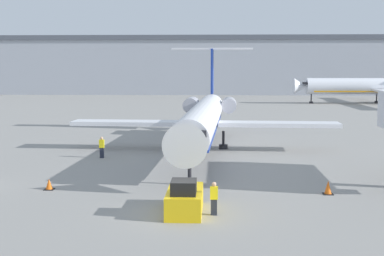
{
  "coord_description": "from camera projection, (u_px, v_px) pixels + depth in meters",
  "views": [
    {
      "loc": [
        1.85,
        -26.41,
        7.61
      ],
      "look_at": [
        0.0,
        13.04,
        2.99
      ],
      "focal_mm": 50.0,
      "sensor_mm": 36.0,
      "label": 1
    }
  ],
  "objects": [
    {
      "name": "ground_plane",
      "position": [
        180.0,
        216.0,
        27.17
      ],
      "size": [
        600.0,
        600.0,
        0.0
      ],
      "primitive_type": "plane",
      "color": "gray"
    },
    {
      "name": "terminal_building",
      "position": [
        210.0,
        65.0,
        145.33
      ],
      "size": [
        180.0,
        16.8,
        15.48
      ],
      "color": "#9EA3AD",
      "rests_on": "ground"
    },
    {
      "name": "airplane_main",
      "position": [
        204.0,
        117.0,
        48.15
      ],
      "size": [
        24.26,
        33.68,
        9.65
      ],
      "color": "white",
      "rests_on": "ground"
    },
    {
      "name": "pushback_tug",
      "position": [
        185.0,
        199.0,
        27.79
      ],
      "size": [
        1.81,
        4.06,
        1.89
      ],
      "color": "yellow",
      "rests_on": "ground"
    },
    {
      "name": "worker_near_tug",
      "position": [
        214.0,
        198.0,
        27.26
      ],
      "size": [
        0.4,
        0.24,
        1.73
      ],
      "color": "#232838",
      "rests_on": "ground"
    },
    {
      "name": "worker_by_wing",
      "position": [
        102.0,
        147.0,
        44.2
      ],
      "size": [
        0.4,
        0.25,
        1.77
      ],
      "color": "#232838",
      "rests_on": "ground"
    },
    {
      "name": "traffic_cone_left",
      "position": [
        49.0,
        184.0,
        32.94
      ],
      "size": [
        0.59,
        0.59,
        0.68
      ],
      "color": "black",
      "rests_on": "ground"
    },
    {
      "name": "traffic_cone_right",
      "position": [
        328.0,
        188.0,
        31.74
      ],
      "size": [
        0.6,
        0.6,
        0.82
      ],
      "color": "black",
      "rests_on": "ground"
    },
    {
      "name": "airplane_parked_far_left",
      "position": [
        376.0,
        86.0,
        107.36
      ],
      "size": [
        32.02,
        36.33,
        10.24
      ],
      "color": "silver",
      "rests_on": "ground"
    }
  ]
}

